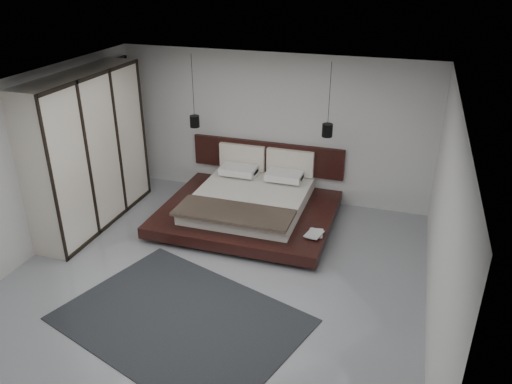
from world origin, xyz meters
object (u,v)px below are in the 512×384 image
(pendant_left, at_px, (195,121))
(rug, at_px, (181,320))
(bed, at_px, (250,204))
(lattice_screen, at_px, (121,127))
(wardrobe, at_px, (88,151))
(pendant_right, at_px, (327,130))

(pendant_left, height_order, rug, pendant_left)
(bed, relative_size, pendant_left, 2.25)
(bed, xyz_separation_m, rug, (0.02, -2.94, -0.30))
(lattice_screen, height_order, bed, lattice_screen)
(pendant_left, bearing_deg, bed, -21.80)
(pendant_left, bearing_deg, rug, -70.05)
(wardrobe, bearing_deg, lattice_screen, 99.97)
(lattice_screen, xyz_separation_m, bed, (2.86, -0.55, -1.00))
(lattice_screen, bearing_deg, bed, -10.88)
(rug, bearing_deg, lattice_screen, 129.47)
(bed, relative_size, wardrobe, 1.11)
(wardrobe, bearing_deg, pendant_right, 19.67)
(pendant_left, bearing_deg, pendant_right, 0.00)
(bed, distance_m, wardrobe, 2.94)
(rug, bearing_deg, bed, 90.29)
(lattice_screen, height_order, wardrobe, wardrobe)
(bed, xyz_separation_m, pendant_right, (1.23, 0.49, 1.35))
(bed, height_order, pendant_right, pendant_right)
(pendant_left, relative_size, rug, 0.44)
(lattice_screen, distance_m, pendant_right, 4.11)
(lattice_screen, relative_size, wardrobe, 0.96)
(pendant_right, height_order, wardrobe, pendant_right)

